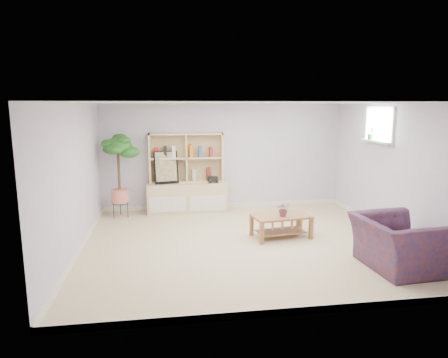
{
  "coord_description": "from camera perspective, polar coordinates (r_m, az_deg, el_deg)",
  "views": [
    {
      "loc": [
        -1.32,
        -6.52,
        2.36
      ],
      "look_at": [
        -0.28,
        0.53,
        1.04
      ],
      "focal_mm": 32.0,
      "sensor_mm": 36.0,
      "label": 1
    }
  ],
  "objects": [
    {
      "name": "walls",
      "position": [
        6.76,
        2.98,
        0.59
      ],
      "size": [
        5.51,
        5.01,
        2.4
      ],
      "color": "silver",
      "rests_on": "floor"
    },
    {
      "name": "window",
      "position": [
        8.2,
        21.37,
        7.26
      ],
      "size": [
        0.1,
        0.98,
        0.68
      ],
      "primitive_type": null,
      "color": "silver",
      "rests_on": "walls"
    },
    {
      "name": "baseboard",
      "position": [
        7.04,
        2.89,
        -8.67
      ],
      "size": [
        5.5,
        5.0,
        0.1
      ],
      "primitive_type": null,
      "color": "white",
      "rests_on": "floor"
    },
    {
      "name": "floor",
      "position": [
        7.06,
        2.89,
        -9.05
      ],
      "size": [
        5.5,
        5.0,
        0.01
      ],
      "primitive_type": "cube",
      "color": "beige",
      "rests_on": "ground"
    },
    {
      "name": "window_sill",
      "position": [
        8.19,
        20.85,
        5.04
      ],
      "size": [
        0.14,
        1.0,
        0.04
      ],
      "primitive_type": "cube",
      "color": "white",
      "rests_on": "walls"
    },
    {
      "name": "sill_plant",
      "position": [
        8.36,
        20.24,
        6.12
      ],
      "size": [
        0.15,
        0.13,
        0.23
      ],
      "primitive_type": "imported",
      "rotation": [
        0.0,
        0.0,
        -0.23
      ],
      "color": "#194915",
      "rests_on": "window_sill"
    },
    {
      "name": "ceiling",
      "position": [
        6.66,
        3.08,
        10.82
      ],
      "size": [
        5.5,
        5.0,
        0.01
      ],
      "primitive_type": "cube",
      "color": "white",
      "rests_on": "walls"
    },
    {
      "name": "coffee_table",
      "position": [
        7.33,
        8.13,
        -6.7
      ],
      "size": [
        1.08,
        0.7,
        0.41
      ],
      "primitive_type": null,
      "rotation": [
        0.0,
        0.0,
        0.15
      ],
      "color": "brown",
      "rests_on": "floor"
    },
    {
      "name": "table_plant",
      "position": [
        7.17,
        8.51,
        -4.27
      ],
      "size": [
        0.27,
        0.24,
        0.27
      ],
      "primitive_type": "imported",
      "rotation": [
        0.0,
        0.0,
        -0.16
      ],
      "color": "#1F4F26",
      "rests_on": "coffee_table"
    },
    {
      "name": "floor_tree",
      "position": [
        8.69,
        -14.76,
        0.37
      ],
      "size": [
        0.86,
        0.86,
        1.77
      ],
      "primitive_type": null,
      "rotation": [
        0.0,
        0.0,
        -0.4
      ],
      "color": "#194915",
      "rests_on": "floor"
    },
    {
      "name": "poster",
      "position": [
        8.83,
        -8.27,
        1.65
      ],
      "size": [
        0.53,
        0.22,
        0.72
      ],
      "primitive_type": null,
      "rotation": [
        0.0,
        0.0,
        0.19
      ],
      "color": "yellow",
      "rests_on": "storage_unit"
    },
    {
      "name": "armchair",
      "position": [
        6.39,
        23.49,
        -7.99
      ],
      "size": [
        1.09,
        1.23,
        0.86
      ],
      "primitive_type": "imported",
      "rotation": [
        0.0,
        0.0,
        1.64
      ],
      "color": "navy",
      "rests_on": "floor"
    },
    {
      "name": "storage_unit",
      "position": [
        8.9,
        -5.35,
        0.86
      ],
      "size": [
        1.76,
        0.59,
        1.76
      ],
      "primitive_type": null,
      "color": "#DBC685",
      "rests_on": "floor"
    },
    {
      "name": "toy_truck",
      "position": [
        8.9,
        -1.59,
        -0.03
      ],
      "size": [
        0.31,
        0.22,
        0.16
      ],
      "primitive_type": null,
      "rotation": [
        0.0,
        0.0,
        0.08
      ],
      "color": "black",
      "rests_on": "storage_unit"
    }
  ]
}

